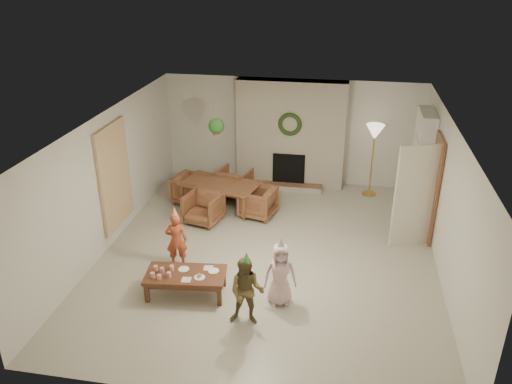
% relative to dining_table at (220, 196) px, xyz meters
% --- Properties ---
extents(floor, '(7.00, 7.00, 0.00)m').
position_rel_dining_table_xyz_m(floor, '(1.33, -1.70, -0.29)').
color(floor, '#B7B29E').
rests_on(floor, ground).
extents(ceiling, '(7.00, 7.00, 0.00)m').
position_rel_dining_table_xyz_m(ceiling, '(1.33, -1.70, 2.21)').
color(ceiling, white).
rests_on(ceiling, wall_back).
extents(wall_back, '(7.00, 0.00, 7.00)m').
position_rel_dining_table_xyz_m(wall_back, '(1.33, 1.80, 0.96)').
color(wall_back, silver).
rests_on(wall_back, floor).
extents(wall_front, '(7.00, 0.00, 7.00)m').
position_rel_dining_table_xyz_m(wall_front, '(1.33, -5.20, 0.96)').
color(wall_front, silver).
rests_on(wall_front, floor).
extents(wall_left, '(0.00, 7.00, 7.00)m').
position_rel_dining_table_xyz_m(wall_left, '(-1.67, -1.70, 0.96)').
color(wall_left, silver).
rests_on(wall_left, floor).
extents(wall_right, '(0.00, 7.00, 7.00)m').
position_rel_dining_table_xyz_m(wall_right, '(4.33, -1.70, 0.96)').
color(wall_right, silver).
rests_on(wall_right, floor).
extents(fireplace_mass, '(2.50, 0.40, 2.50)m').
position_rel_dining_table_xyz_m(fireplace_mass, '(1.33, 1.60, 0.96)').
color(fireplace_mass, '#592B17').
rests_on(fireplace_mass, floor).
extents(fireplace_hearth, '(1.60, 0.30, 0.12)m').
position_rel_dining_table_xyz_m(fireplace_hearth, '(1.33, 1.25, -0.23)').
color(fireplace_hearth, brown).
rests_on(fireplace_hearth, floor).
extents(fireplace_firebox, '(0.75, 0.12, 0.75)m').
position_rel_dining_table_xyz_m(fireplace_firebox, '(1.33, 1.42, 0.16)').
color(fireplace_firebox, black).
rests_on(fireplace_firebox, floor).
extents(fireplace_wreath, '(0.54, 0.10, 0.54)m').
position_rel_dining_table_xyz_m(fireplace_wreath, '(1.33, 1.37, 1.26)').
color(fireplace_wreath, '#203B16').
rests_on(fireplace_wreath, fireplace_mass).
extents(floor_lamp_base, '(0.31, 0.31, 0.03)m').
position_rel_dining_table_xyz_m(floor_lamp_base, '(3.22, 1.30, -0.27)').
color(floor_lamp_base, gold).
rests_on(floor_lamp_base, floor).
extents(floor_lamp_post, '(0.03, 0.03, 1.50)m').
position_rel_dining_table_xyz_m(floor_lamp_post, '(3.22, 1.30, 0.49)').
color(floor_lamp_post, gold).
rests_on(floor_lamp_post, floor).
extents(floor_lamp_shade, '(0.40, 0.40, 0.33)m').
position_rel_dining_table_xyz_m(floor_lamp_shade, '(3.22, 1.30, 1.21)').
color(floor_lamp_shade, beige).
rests_on(floor_lamp_shade, floor_lamp_post).
extents(bookshelf_carcass, '(0.30, 1.00, 2.20)m').
position_rel_dining_table_xyz_m(bookshelf_carcass, '(4.17, 0.60, 0.81)').
color(bookshelf_carcass, white).
rests_on(bookshelf_carcass, floor).
extents(bookshelf_shelf_a, '(0.30, 0.92, 0.03)m').
position_rel_dining_table_xyz_m(bookshelf_shelf_a, '(4.15, 0.60, 0.16)').
color(bookshelf_shelf_a, white).
rests_on(bookshelf_shelf_a, bookshelf_carcass).
extents(bookshelf_shelf_b, '(0.30, 0.92, 0.03)m').
position_rel_dining_table_xyz_m(bookshelf_shelf_b, '(4.15, 0.60, 0.56)').
color(bookshelf_shelf_b, white).
rests_on(bookshelf_shelf_b, bookshelf_carcass).
extents(bookshelf_shelf_c, '(0.30, 0.92, 0.03)m').
position_rel_dining_table_xyz_m(bookshelf_shelf_c, '(4.15, 0.60, 0.96)').
color(bookshelf_shelf_c, white).
rests_on(bookshelf_shelf_c, bookshelf_carcass).
extents(bookshelf_shelf_d, '(0.30, 0.92, 0.03)m').
position_rel_dining_table_xyz_m(bookshelf_shelf_d, '(4.15, 0.60, 1.36)').
color(bookshelf_shelf_d, white).
rests_on(bookshelf_shelf_d, bookshelf_carcass).
extents(books_row_lower, '(0.20, 0.40, 0.24)m').
position_rel_dining_table_xyz_m(books_row_lower, '(4.13, 0.45, 0.30)').
color(books_row_lower, '#A8381F').
rests_on(books_row_lower, bookshelf_shelf_a).
extents(books_row_mid, '(0.20, 0.44, 0.24)m').
position_rel_dining_table_xyz_m(books_row_mid, '(4.13, 0.65, 0.70)').
color(books_row_mid, '#22507E').
rests_on(books_row_mid, bookshelf_shelf_b).
extents(books_row_upper, '(0.20, 0.36, 0.22)m').
position_rel_dining_table_xyz_m(books_row_upper, '(4.13, 0.50, 1.09)').
color(books_row_upper, '#A56323').
rests_on(books_row_upper, bookshelf_shelf_c).
extents(door_frame, '(0.05, 0.86, 2.04)m').
position_rel_dining_table_xyz_m(door_frame, '(4.29, -0.50, 0.73)').
color(door_frame, brown).
rests_on(door_frame, floor).
extents(door_leaf, '(0.77, 0.32, 2.00)m').
position_rel_dining_table_xyz_m(door_leaf, '(3.91, -0.88, 0.71)').
color(door_leaf, beige).
rests_on(door_leaf, floor).
extents(curtain_panel, '(0.06, 1.20, 2.00)m').
position_rel_dining_table_xyz_m(curtain_panel, '(-1.63, -1.50, 0.96)').
color(curtain_panel, beige).
rests_on(curtain_panel, wall_left).
extents(dining_table, '(1.81, 1.28, 0.58)m').
position_rel_dining_table_xyz_m(dining_table, '(0.00, 0.00, 0.00)').
color(dining_table, brown).
rests_on(dining_table, floor).
extents(dining_chair_near, '(0.83, 0.84, 0.64)m').
position_rel_dining_table_xyz_m(dining_chair_near, '(-0.17, -0.70, 0.03)').
color(dining_chair_near, brown).
rests_on(dining_chair_near, floor).
extents(dining_chair_far, '(0.83, 0.84, 0.64)m').
position_rel_dining_table_xyz_m(dining_chair_far, '(0.17, 0.70, 0.03)').
color(dining_chair_far, brown).
rests_on(dining_chair_far, floor).
extents(dining_chair_left, '(0.84, 0.83, 0.64)m').
position_rel_dining_table_xyz_m(dining_chair_left, '(-0.70, 0.17, 0.03)').
color(dining_chair_left, brown).
rests_on(dining_chair_left, floor).
extents(dining_chair_right, '(0.84, 0.83, 0.64)m').
position_rel_dining_table_xyz_m(dining_chair_right, '(0.87, -0.22, 0.03)').
color(dining_chair_right, brown).
rests_on(dining_chair_right, floor).
extents(hanging_plant_cord, '(0.01, 0.01, 0.70)m').
position_rel_dining_table_xyz_m(hanging_plant_cord, '(0.03, -0.20, 1.86)').
color(hanging_plant_cord, tan).
rests_on(hanging_plant_cord, ceiling).
extents(hanging_plant_pot, '(0.16, 0.16, 0.12)m').
position_rel_dining_table_xyz_m(hanging_plant_pot, '(0.03, -0.20, 1.51)').
color(hanging_plant_pot, brown).
rests_on(hanging_plant_pot, hanging_plant_cord).
extents(hanging_plant_foliage, '(0.32, 0.32, 0.32)m').
position_rel_dining_table_xyz_m(hanging_plant_foliage, '(0.03, -0.20, 1.63)').
color(hanging_plant_foliage, '#1C4D19').
rests_on(hanging_plant_foliage, hanging_plant_pot).
extents(coffee_table_top, '(1.33, 0.77, 0.06)m').
position_rel_dining_table_xyz_m(coffee_table_top, '(0.21, -3.15, 0.07)').
color(coffee_table_top, '#59321D').
rests_on(coffee_table_top, floor).
extents(coffee_table_apron, '(1.23, 0.66, 0.08)m').
position_rel_dining_table_xyz_m(coffee_table_apron, '(0.21, -3.15, 0.01)').
color(coffee_table_apron, '#59321D').
rests_on(coffee_table_apron, floor).
extents(coffee_leg_fl, '(0.08, 0.08, 0.33)m').
position_rel_dining_table_xyz_m(coffee_leg_fl, '(-0.33, -3.48, -0.12)').
color(coffee_leg_fl, '#59321D').
rests_on(coffee_leg_fl, floor).
extents(coffee_leg_fr, '(0.08, 0.08, 0.33)m').
position_rel_dining_table_xyz_m(coffee_leg_fr, '(0.82, -3.35, -0.12)').
color(coffee_leg_fr, '#59321D').
rests_on(coffee_leg_fr, floor).
extents(coffee_leg_bl, '(0.08, 0.08, 0.33)m').
position_rel_dining_table_xyz_m(coffee_leg_bl, '(-0.39, -2.96, -0.12)').
color(coffee_leg_bl, '#59321D').
rests_on(coffee_leg_bl, floor).
extents(coffee_leg_br, '(0.08, 0.08, 0.33)m').
position_rel_dining_table_xyz_m(coffee_leg_br, '(0.76, -2.83, -0.12)').
color(coffee_leg_br, '#59321D').
rests_on(coffee_leg_br, floor).
extents(cup_a, '(0.08, 0.08, 0.09)m').
position_rel_dining_table_xyz_m(cup_a, '(-0.26, -3.35, 0.15)').
color(cup_a, white).
rests_on(cup_a, coffee_table_top).
extents(cup_b, '(0.08, 0.08, 0.09)m').
position_rel_dining_table_xyz_m(cup_b, '(-0.28, -3.16, 0.15)').
color(cup_b, white).
rests_on(cup_b, coffee_table_top).
extents(cup_c, '(0.08, 0.08, 0.09)m').
position_rel_dining_table_xyz_m(cup_c, '(-0.13, -3.39, 0.15)').
color(cup_c, white).
rests_on(cup_c, coffee_table_top).
extents(cup_d, '(0.08, 0.08, 0.09)m').
position_rel_dining_table_xyz_m(cup_d, '(-0.16, -3.20, 0.15)').
color(cup_d, white).
rests_on(cup_d, coffee_table_top).
extents(cup_e, '(0.08, 0.08, 0.09)m').
position_rel_dining_table_xyz_m(cup_e, '(-0.01, -3.30, 0.15)').
color(cup_e, white).
rests_on(cup_e, coffee_table_top).
extents(cup_f, '(0.08, 0.08, 0.09)m').
position_rel_dining_table_xyz_m(cup_f, '(-0.03, -3.10, 0.15)').
color(cup_f, white).
rests_on(cup_f, coffee_table_top).
extents(plate_a, '(0.19, 0.19, 0.01)m').
position_rel_dining_table_xyz_m(plate_a, '(0.15, -3.04, 0.11)').
color(plate_a, white).
rests_on(plate_a, coffee_table_top).
extents(plate_b, '(0.19, 0.19, 0.01)m').
position_rel_dining_table_xyz_m(plate_b, '(0.47, -3.23, 0.11)').
color(plate_b, white).
rests_on(plate_b, coffee_table_top).
extents(plate_c, '(0.19, 0.19, 0.01)m').
position_rel_dining_table_xyz_m(plate_c, '(0.64, -3.01, 0.11)').
color(plate_c, white).
rests_on(plate_c, coffee_table_top).
extents(food_scoop, '(0.08, 0.08, 0.07)m').
position_rel_dining_table_xyz_m(food_scoop, '(0.47, -3.23, 0.15)').
color(food_scoop, tan).
rests_on(food_scoop, plate_b).
extents(napkin_left, '(0.16, 0.16, 0.01)m').
position_rel_dining_table_xyz_m(napkin_left, '(0.28, -3.32, 0.11)').
color(napkin_left, '#E6A9A9').
rests_on(napkin_left, coffee_table_top).
extents(napkin_right, '(0.16, 0.16, 0.01)m').
position_rel_dining_table_xyz_m(napkin_right, '(0.53, -2.94, 0.11)').
color(napkin_right, '#E6A9A9').
rests_on(napkin_right, coffee_table_top).
extents(child_red, '(0.42, 0.33, 1.02)m').
position_rel_dining_table_xyz_m(child_red, '(-0.19, -2.36, 0.22)').
color(child_red, '#A94024').
rests_on(child_red, floor).
extents(party_hat_red, '(0.15, 0.15, 0.19)m').
position_rel_dining_table_xyz_m(party_hat_red, '(-0.19, -2.36, 0.77)').
color(party_hat_red, '#F4DB51').
rests_on(party_hat_red, child_red).
extents(child_plaid, '(0.54, 0.42, 1.09)m').
position_rel_dining_table_xyz_m(child_plaid, '(1.32, -3.68, 0.26)').
color(child_plaid, brown).
rests_on(child_plaid, floor).
extents(party_hat_plaid, '(0.16, 0.16, 0.18)m').
position_rel_dining_table_xyz_m(party_hat_plaid, '(1.32, -3.68, 0.84)').
color(party_hat_plaid, green).
rests_on(party_hat_plaid, child_plaid).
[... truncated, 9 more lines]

